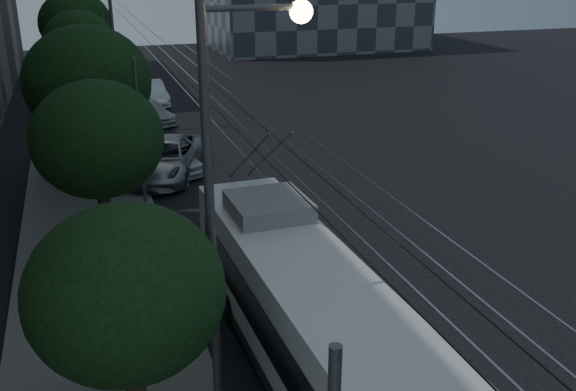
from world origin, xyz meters
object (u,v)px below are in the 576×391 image
Objects in this scene: car_white_a at (170,158)px; car_white_d at (134,79)px; pickup_silver at (164,158)px; car_white_b at (150,112)px; streetlamp_near at (228,176)px; trolleybus at (301,309)px; streetlamp_far at (119,14)px; car_white_c at (151,93)px.

car_white_d is at bearing 65.89° from car_white_a.
car_white_b is (0.59, 10.50, -0.21)m from pickup_silver.
trolleybus is at bearing 26.82° from streetlamp_near.
trolleybus is at bearing -85.72° from car_white_d.
car_white_b is at bearing 36.17° from streetlamp_far.
pickup_silver is 15.55m from car_white_c.
trolleybus is 4.44m from streetlamp_near.
pickup_silver is at bearing -88.27° from car_white_d.
pickup_silver is 10.52m from car_white_b.
trolleybus reaches higher than car_white_d.
pickup_silver is 17.39m from streetlamp_near.
trolleybus is 1.09× the size of streetlamp_far.
pickup_silver is at bearing -110.70° from car_white_b.
car_white_c reaches higher than car_white_a.
car_white_b is 0.42× the size of streetlamp_far.
pickup_silver is at bearing 92.32° from trolleybus.
car_white_d reaches higher than car_white_a.
car_white_a is 10.77m from streetlamp_far.
car_white_b is at bearing -87.13° from car_white_d.
car_white_d is at bearing 71.61° from car_white_b.
car_white_c is (1.29, 15.50, -0.08)m from pickup_silver.
pickup_silver reaches higher than car_white_b.
car_white_d is (0.17, 10.72, 0.12)m from car_white_b.
car_white_a is 0.38× the size of streetlamp_far.
streetlamp_near is (-1.39, -27.23, 4.86)m from car_white_b.
car_white_a is 0.91× the size of car_white_d.
car_white_c reaches higher than car_white_b.
trolleybus is 16.32m from car_white_a.
streetlamp_near is at bearing -90.05° from streetlamp_far.
trolleybus is 25.81m from streetlamp_far.
pickup_silver is 0.69× the size of streetlamp_near.
car_white_b is 6.09m from streetlamp_far.
car_white_d is at bearing 91.23° from car_white_c.
trolleybus is 2.61× the size of car_white_b.
streetlamp_far is at bearing 92.60° from trolleybus.
car_white_d is (0.75, 21.22, -0.09)m from pickup_silver.
car_white_b is at bearing 65.54° from car_white_a.
car_white_a is at bearing 81.20° from pickup_silver.
car_white_c is (0.98, 15.00, 0.09)m from car_white_a.
car_white_c is 0.44× the size of streetlamp_far.
streetlamp_near is at bearing -97.89° from car_white_c.
trolleybus reaches higher than car_white_b.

